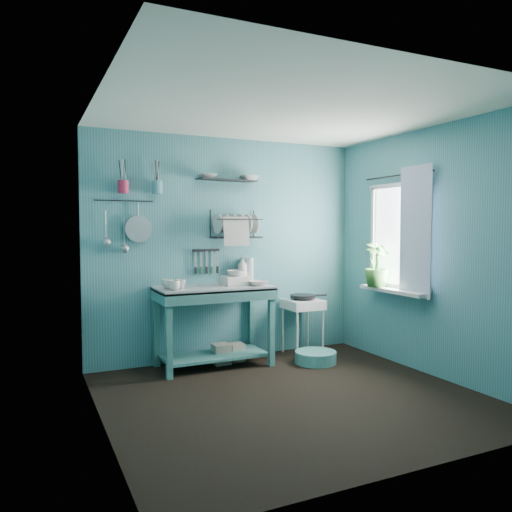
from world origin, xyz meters
name	(u,v)px	position (x,y,z in m)	size (l,w,h in m)	color
floor	(292,397)	(0.00, 0.00, 0.00)	(3.20, 3.20, 0.00)	black
ceiling	(293,110)	(0.00, 0.00, 2.50)	(3.20, 3.20, 0.00)	silver
wall_back	(228,249)	(0.00, 1.50, 1.25)	(3.20, 3.20, 0.00)	#3C737B
wall_front	(415,268)	(0.00, -1.50, 1.25)	(3.20, 3.20, 0.00)	#3C737B
wall_left	(101,261)	(-1.60, 0.00, 1.25)	(3.00, 3.00, 0.00)	#3C737B
wall_right	(431,252)	(1.60, 0.00, 1.25)	(3.00, 3.00, 0.00)	#3C737B
work_counter	(214,326)	(-0.28, 1.21, 0.43)	(1.22, 0.61, 0.87)	#35706D
mug_left	(174,285)	(-0.76, 1.05, 0.92)	(0.12, 0.12, 0.10)	beige
mug_mid	(181,284)	(-0.66, 1.15, 0.91)	(0.10, 0.10, 0.09)	beige
mug_right	(168,284)	(-0.78, 1.21, 0.92)	(0.12, 0.12, 0.10)	beige
wash_tub	(236,281)	(-0.03, 1.19, 0.92)	(0.28, 0.22, 0.10)	silver
tub_bowl	(236,273)	(-0.03, 1.19, 1.00)	(0.20, 0.20, 0.06)	beige
soap_bottle	(242,269)	(0.14, 1.41, 1.02)	(0.12, 0.12, 0.30)	silver
water_bottle	(250,270)	(0.24, 1.43, 1.01)	(0.09, 0.09, 0.28)	#AFB9C4
counter_bowl	(258,283)	(0.17, 1.06, 0.89)	(0.22, 0.22, 0.05)	beige
hotplate_stand	(303,327)	(0.85, 1.25, 0.32)	(0.40, 0.40, 0.65)	silver
frying_pan	(303,296)	(0.85, 1.25, 0.69)	(0.30, 0.30, 0.04)	black
knife_strip	(206,250)	(-0.27, 1.47, 1.24)	(0.32, 0.02, 0.03)	black
dish_rack	(236,224)	(0.05, 1.37, 1.53)	(0.55, 0.24, 0.32)	black
upper_shelf	(227,180)	(-0.05, 1.40, 2.02)	(0.70, 0.18, 0.01)	black
shelf_bowl_left	(208,180)	(-0.27, 1.40, 2.01)	(0.20, 0.20, 0.05)	beige
shelf_bowl_right	(250,178)	(0.23, 1.40, 2.06)	(0.22, 0.22, 0.05)	beige
utensil_cup_magenta	(123,187)	(-1.18, 1.42, 1.91)	(0.11, 0.11, 0.13)	#B02041
utensil_cup_teal	(157,187)	(-0.83, 1.42, 1.91)	(0.11, 0.11, 0.13)	teal
colander	(139,229)	(-1.02, 1.45, 1.48)	(0.28, 0.28, 0.03)	#9DA0A4
ladle_outer	(106,225)	(-1.35, 1.46, 1.51)	(0.01, 0.01, 0.30)	#9DA0A4
ladle_inner	(124,232)	(-1.17, 1.46, 1.44)	(0.01, 0.01, 0.30)	#9DA0A4
hook_rail	(124,201)	(-1.17, 1.47, 1.77)	(0.01, 0.01, 0.60)	black
window_glass	(400,236)	(1.59, 0.45, 1.40)	(1.10, 1.10, 0.00)	white
windowsill	(393,291)	(1.50, 0.45, 0.81)	(0.16, 0.95, 0.04)	silver
curtain	(415,232)	(1.52, 0.15, 1.45)	(1.35, 1.35, 0.00)	white
curtain_rod	(398,176)	(1.54, 0.45, 2.05)	(0.02, 0.02, 1.05)	black
potted_plant	(376,265)	(1.46, 0.68, 1.08)	(0.27, 0.27, 0.49)	#366F2C
storage_tin_large	(221,354)	(-0.18, 1.26, 0.11)	(0.18, 0.18, 0.22)	gray
storage_tin_small	(237,352)	(0.02, 1.29, 0.10)	(0.15, 0.15, 0.20)	gray
floor_basin	(316,357)	(0.78, 0.85, 0.07)	(0.46, 0.46, 0.13)	teal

